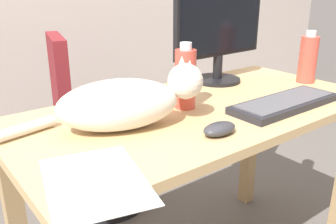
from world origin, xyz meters
TOP-DOWN VIEW (x-y plane):
  - desk at (0.00, 0.00)m, footprint 1.33×0.64m
  - office_chair at (-0.07, 0.76)m, footprint 0.50×0.48m
  - monitor at (0.28, 0.21)m, footprint 0.48×0.20m
  - keyboard at (0.23, -0.18)m, footprint 0.44×0.15m
  - cat at (-0.31, -0.00)m, footprint 0.59×0.29m
  - computer_mouse at (-0.13, -0.21)m, footprint 0.11×0.06m
  - paper_sheet at (-0.53, -0.23)m, footprint 0.28×0.34m
  - water_bottle at (-0.05, 0.03)m, footprint 0.07×0.07m
  - spray_bottle at (0.58, -0.03)m, footprint 0.08×0.08m

SIDE VIEW (x-z plane):
  - office_chair at x=-0.07m, z-range -0.06..0.87m
  - desk at x=0.00m, z-range 0.25..1.01m
  - paper_sheet at x=-0.53m, z-range 0.75..0.76m
  - keyboard at x=0.23m, z-range 0.75..0.78m
  - computer_mouse at x=-0.13m, z-range 0.75..0.79m
  - cat at x=-0.31m, z-range 0.74..0.93m
  - spray_bottle at x=0.58m, z-range 0.75..0.97m
  - water_bottle at x=-0.05m, z-range 0.75..0.97m
  - monitor at x=0.28m, z-range 0.77..1.19m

